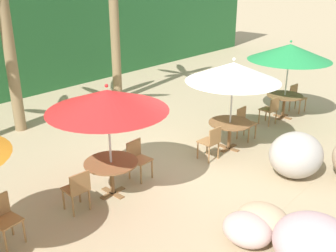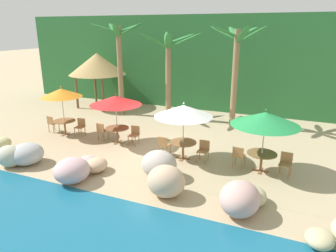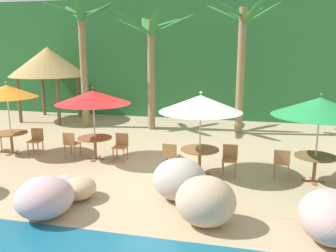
{
  "view_description": "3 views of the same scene",
  "coord_description": "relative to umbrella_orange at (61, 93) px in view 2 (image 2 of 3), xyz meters",
  "views": [
    {
      "loc": [
        -6.81,
        -5.3,
        4.36
      ],
      "look_at": [
        -0.54,
        0.3,
        1.03
      ],
      "focal_mm": 42.24,
      "sensor_mm": 36.0,
      "label": 1
    },
    {
      "loc": [
        5.41,
        -11.44,
        5.19
      ],
      "look_at": [
        0.35,
        0.33,
        1.15
      ],
      "focal_mm": 33.35,
      "sensor_mm": 36.0,
      "label": 2
    },
    {
      "loc": [
        2.62,
        -10.01,
        3.58
      ],
      "look_at": [
        0.3,
        -0.12,
        1.34
      ],
      "focal_mm": 38.18,
      "sensor_mm": 36.0,
      "label": 3
    }
  ],
  "objects": [
    {
      "name": "umbrella_white",
      "position": [
        6.58,
        -0.52,
        -0.1
      ],
      "size": [
        2.35,
        2.35,
        2.4
      ],
      "color": "silver",
      "rests_on": "ground"
    },
    {
      "name": "chair_white_seaward",
      "position": [
        7.43,
        -0.43,
        -1.64
      ],
      "size": [
        0.42,
        0.43,
        0.87
      ],
      "color": "#9E7042",
      "rests_on": "ground"
    },
    {
      "name": "palapa_hut",
      "position": [
        -1.91,
        5.71,
        0.73
      ],
      "size": [
        3.78,
        3.78,
        3.61
      ],
      "color": "brown",
      "rests_on": "ground"
    },
    {
      "name": "rock_seawall",
      "position": [
        5.63,
        -3.44,
        -1.74
      ],
      "size": [
        15.46,
        2.84,
        1.04
      ],
      "color": "#C99F95",
      "rests_on": "ground"
    },
    {
      "name": "foliage_backdrop",
      "position": [
        5.32,
        8.71,
        0.84
      ],
      "size": [
        28.0,
        2.4,
        6.0
      ],
      "color": "#286633",
      "rests_on": "ground"
    },
    {
      "name": "dining_table_red",
      "position": [
        3.08,
        0.03,
        -1.54
      ],
      "size": [
        1.1,
        1.1,
        0.74
      ],
      "color": "brown",
      "rests_on": "ground"
    },
    {
      "name": "dining_table_green",
      "position": [
        9.7,
        -0.48,
        -1.54
      ],
      "size": [
        1.1,
        1.1,
        0.74
      ],
      "color": "brown",
      "rests_on": "ground"
    },
    {
      "name": "chair_red_inland",
      "position": [
        2.23,
        0.01,
        -1.64
      ],
      "size": [
        0.45,
        0.46,
        0.87
      ],
      "color": "#9E7042",
      "rests_on": "ground"
    },
    {
      "name": "terrace_deck",
      "position": [
        5.32,
        -0.29,
        -2.15
      ],
      "size": [
        18.0,
        5.2,
        0.01
      ],
      "color": "tan",
      "rests_on": "ground"
    },
    {
      "name": "ground_plane",
      "position": [
        5.32,
        -0.29,
        -2.16
      ],
      "size": [
        120.0,
        120.0,
        0.0
      ],
      "primitive_type": "plane",
      "color": "tan"
    },
    {
      "name": "chair_green_inland",
      "position": [
        8.85,
        -0.48,
        -1.64
      ],
      "size": [
        0.46,
        0.47,
        0.87
      ],
      "color": "#9E7042",
      "rests_on": "ground"
    },
    {
      "name": "chair_orange_inland",
      "position": [
        -0.85,
        0.03,
        -1.64
      ],
      "size": [
        0.48,
        0.48,
        0.87
      ],
      "color": "#9E7042",
      "rests_on": "ground"
    },
    {
      "name": "chair_green_seaward",
      "position": [
        10.56,
        -0.48,
        -1.64
      ],
      "size": [
        0.46,
        0.47,
        0.87
      ],
      "color": "#9E7042",
      "rests_on": "ground"
    },
    {
      "name": "chair_orange_seaward",
      "position": [
        0.83,
        0.19,
        -1.64
      ],
      "size": [
        0.47,
        0.47,
        0.87
      ],
      "color": "#9E7042",
      "rests_on": "ground"
    },
    {
      "name": "umbrella_green",
      "position": [
        9.7,
        -0.48,
        -0.08
      ],
      "size": [
        2.49,
        2.49,
        2.43
      ],
      "color": "silver",
      "rests_on": "ground"
    },
    {
      "name": "palm_tree_third",
      "position": [
        7.46,
        4.82,
        1.45
      ],
      "size": [
        3.05,
        2.83,
        5.34
      ],
      "color": "olive",
      "rests_on": "ground"
    },
    {
      "name": "chair_white_inland",
      "position": [
        5.73,
        -0.56,
        -1.64
      ],
      "size": [
        0.45,
        0.45,
        0.87
      ],
      "color": "#9E7042",
      "rests_on": "ground"
    },
    {
      "name": "palm_tree_nearest",
      "position": [
        0.58,
        4.58,
        1.47
      ],
      "size": [
        2.99,
        2.99,
        5.52
      ],
      "color": "olive",
      "rests_on": "ground"
    },
    {
      "name": "palm_tree_second",
      "position": [
        3.65,
        4.77,
        1.32
      ],
      "size": [
        3.8,
        3.54,
        5.01
      ],
      "color": "olive",
      "rests_on": "ground"
    },
    {
      "name": "chair_red_seaward",
      "position": [
        3.93,
        0.15,
        -1.64
      ],
      "size": [
        0.43,
        0.44,
        0.87
      ],
      "color": "#9E7042",
      "rests_on": "ground"
    },
    {
      "name": "umbrella_orange",
      "position": [
        0.0,
        0.0,
        0.0
      ],
      "size": [
        2.0,
        2.0,
        2.48
      ],
      "color": "silver",
      "rests_on": "ground"
    },
    {
      "name": "dining_table_orange",
      "position": [
        -0.0,
        0.0,
        -1.54
      ],
      "size": [
        1.1,
        1.1,
        0.74
      ],
      "color": "brown",
      "rests_on": "ground"
    },
    {
      "name": "umbrella_red",
      "position": [
        3.08,
        0.03,
        -0.11
      ],
      "size": [
        2.38,
        2.38,
        2.37
      ],
      "color": "silver",
      "rests_on": "ground"
    },
    {
      "name": "dining_table_white",
      "position": [
        6.58,
        -0.52,
        -1.54
      ],
      "size": [
        1.1,
        1.1,
        0.74
      ],
      "color": "brown",
      "rests_on": "ground"
    }
  ]
}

